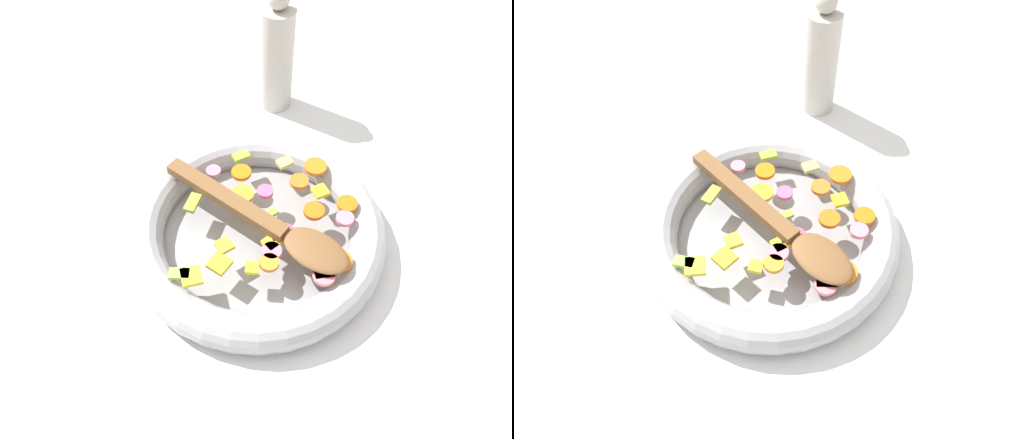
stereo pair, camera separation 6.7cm
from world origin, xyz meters
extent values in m
plane|color=silver|center=(0.00, 0.00, 0.00)|extent=(4.00, 4.00, 0.00)
cylinder|color=gray|center=(0.00, 0.00, 0.01)|extent=(0.30, 0.30, 0.01)
torus|color=#9E9EA5|center=(0.00, 0.00, 0.03)|extent=(0.35, 0.35, 0.05)
cylinder|color=orange|center=(0.12, -0.02, 0.05)|extent=(0.04, 0.04, 0.01)
cylinder|color=orange|center=(-0.05, -0.05, 0.05)|extent=(0.03, 0.03, 0.01)
cylinder|color=orange|center=(0.00, -0.12, 0.05)|extent=(0.04, 0.04, 0.01)
cylinder|color=orange|center=(0.09, -0.09, 0.05)|extent=(0.04, 0.04, 0.01)
cylinder|color=orange|center=(0.05, -0.06, 0.05)|extent=(0.03, 0.03, 0.01)
cylinder|color=orange|center=(0.03, 0.04, 0.05)|extent=(0.04, 0.04, 0.01)
cylinder|color=orange|center=(0.09, -0.02, 0.05)|extent=(0.03, 0.03, 0.01)
cylinder|color=orange|center=(0.06, 0.06, 0.05)|extent=(0.03, 0.03, 0.01)
cube|color=#BDCB53|center=(-0.03, -0.12, 0.05)|extent=(0.03, 0.03, 0.01)
cube|color=#BDC662|center=(0.11, 0.02, 0.05)|extent=(0.03, 0.03, 0.01)
cube|color=#95B036|center=(-0.02, 0.09, 0.05)|extent=(0.03, 0.02, 0.01)
cube|color=#8ABC33|center=(0.08, 0.08, 0.05)|extent=(0.03, 0.03, 0.01)
cube|color=#8CBF48|center=(-0.12, 0.03, 0.05)|extent=(0.03, 0.03, 0.01)
cube|color=#81BD3C|center=(0.02, -0.01, 0.05)|extent=(0.03, 0.02, 0.01)
cube|color=#AAC446|center=(-0.01, -0.04, 0.05)|extent=(0.02, 0.02, 0.01)
cylinder|color=#DF4B73|center=(0.00, -0.05, 0.05)|extent=(0.04, 0.04, 0.01)
cylinder|color=pink|center=(-0.03, -0.12, 0.05)|extent=(0.04, 0.04, 0.01)
cylinder|color=pink|center=(0.06, -0.10, 0.05)|extent=(0.03, 0.03, 0.01)
cylinder|color=pink|center=(-0.03, -0.05, 0.05)|extent=(0.03, 0.03, 0.01)
cylinder|color=pink|center=(0.04, 0.10, 0.05)|extent=(0.03, 0.03, 0.01)
cylinder|color=#E55687|center=(0.05, 0.01, 0.05)|extent=(0.03, 0.03, 0.01)
cube|color=gold|center=(-0.06, 0.01, 0.05)|extent=(0.03, 0.03, 0.01)
cube|color=gold|center=(-0.08, 0.00, 0.05)|extent=(0.03, 0.03, 0.01)
cube|color=yellow|center=(0.09, -0.05, 0.05)|extent=(0.03, 0.03, 0.01)
cube|color=yellow|center=(-0.07, -0.04, 0.05)|extent=(0.02, 0.02, 0.01)
cube|color=yellow|center=(-0.02, -0.04, 0.05)|extent=(0.03, 0.03, 0.01)
cube|color=yellow|center=(-0.12, 0.02, 0.05)|extent=(0.04, 0.04, 0.01)
cube|color=brown|center=(0.00, 0.05, 0.06)|extent=(0.04, 0.20, 0.01)
ellipsoid|color=brown|center=(-0.01, -0.09, 0.06)|extent=(0.06, 0.09, 0.01)
cylinder|color=#B2ADA3|center=(0.27, 0.13, 0.09)|extent=(0.06, 0.06, 0.18)
camera|label=1|loc=(-0.34, -0.21, 0.58)|focal=35.00mm
camera|label=2|loc=(-0.29, -0.27, 0.58)|focal=35.00mm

